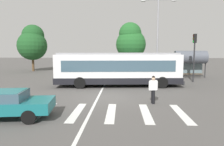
% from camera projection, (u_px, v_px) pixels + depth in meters
% --- Properties ---
extents(ground_plane, '(160.00, 160.00, 0.00)m').
position_uv_depth(ground_plane, '(105.00, 98.00, 13.87)').
color(ground_plane, '#514F4C').
extents(city_transit_bus, '(11.49, 3.39, 3.06)m').
position_uv_depth(city_transit_bus, '(118.00, 69.00, 18.26)').
color(city_transit_bus, black).
rests_on(city_transit_bus, ground_plane).
extents(pedestrian_crossing_street, '(0.57, 0.35, 1.72)m').
position_uv_depth(pedestrian_crossing_street, '(153.00, 88.00, 12.18)').
color(pedestrian_crossing_street, black).
rests_on(pedestrian_crossing_street, ground_plane).
extents(foreground_sedan, '(4.71, 2.43, 1.35)m').
position_uv_depth(foreground_sedan, '(3.00, 103.00, 9.45)').
color(foreground_sedan, black).
rests_on(foreground_sedan, ground_plane).
extents(parked_car_red, '(2.01, 4.57, 1.35)m').
position_uv_depth(parked_car_red, '(76.00, 68.00, 28.99)').
color(parked_car_red, black).
rests_on(parked_car_red, ground_plane).
extents(parked_car_charcoal, '(1.89, 4.51, 1.35)m').
position_uv_depth(parked_car_charcoal, '(95.00, 68.00, 28.60)').
color(parked_car_charcoal, black).
rests_on(parked_car_charcoal, ground_plane).
extents(parked_car_black, '(1.95, 4.54, 1.35)m').
position_uv_depth(parked_car_black, '(113.00, 68.00, 28.66)').
color(parked_car_black, black).
rests_on(parked_car_black, ground_plane).
extents(parked_car_blue, '(2.07, 4.59, 1.35)m').
position_uv_depth(parked_car_blue, '(132.00, 68.00, 28.34)').
color(parked_car_blue, black).
rests_on(parked_car_blue, ground_plane).
extents(parked_car_white, '(1.99, 4.56, 1.35)m').
position_uv_depth(parked_car_white, '(152.00, 68.00, 28.43)').
color(parked_car_white, black).
rests_on(parked_car_white, ground_plane).
extents(parked_car_silver, '(2.17, 4.63, 1.35)m').
position_uv_depth(parked_car_silver, '(172.00, 69.00, 27.64)').
color(parked_car_silver, black).
rests_on(parked_car_silver, ground_plane).
extents(traffic_light_far_corner, '(0.33, 0.32, 4.95)m').
position_uv_depth(traffic_light_far_corner, '(194.00, 50.00, 20.45)').
color(traffic_light_far_corner, '#28282B').
rests_on(traffic_light_far_corner, ground_plane).
extents(bus_stop_shelter, '(3.75, 1.54, 3.25)m').
position_uv_depth(bus_stop_shelter, '(190.00, 58.00, 24.08)').
color(bus_stop_shelter, '#28282B').
rests_on(bus_stop_shelter, ground_plane).
extents(twin_arm_street_lamp, '(4.11, 0.32, 9.30)m').
position_uv_depth(twin_arm_street_lamp, '(158.00, 30.00, 23.56)').
color(twin_arm_street_lamp, '#939399').
rests_on(twin_arm_street_lamp, ground_plane).
extents(background_tree_left, '(4.57, 4.57, 7.37)m').
position_uv_depth(background_tree_left, '(33.00, 43.00, 31.63)').
color(background_tree_left, brown).
rests_on(background_tree_left, ground_plane).
extents(background_tree_right, '(5.01, 5.01, 7.95)m').
position_uv_depth(background_tree_right, '(131.00, 41.00, 33.44)').
color(background_tree_right, brown).
rests_on(background_tree_right, ground_plane).
extents(crosswalk_painted_stripes, '(7.72, 3.35, 0.01)m').
position_uv_depth(crosswalk_painted_stripes, '(111.00, 113.00, 10.48)').
color(crosswalk_painted_stripes, silver).
rests_on(crosswalk_painted_stripes, ground_plane).
extents(lane_center_line, '(0.16, 24.00, 0.01)m').
position_uv_depth(lane_center_line, '(101.00, 92.00, 15.88)').
color(lane_center_line, silver).
rests_on(lane_center_line, ground_plane).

